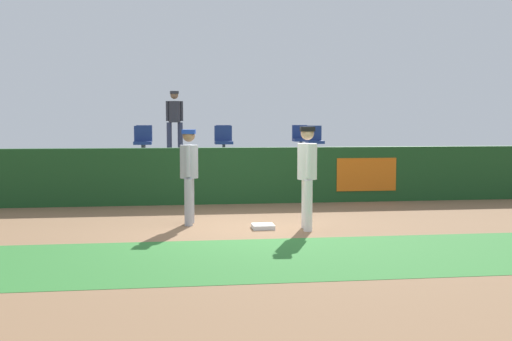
{
  "coord_description": "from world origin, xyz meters",
  "views": [
    {
      "loc": [
        -1.38,
        -11.12,
        2.01
      ],
      "look_at": [
        0.21,
        0.95,
        1.0
      ],
      "focal_mm": 42.83,
      "sensor_mm": 36.0,
      "label": 1
    }
  ],
  "objects": [
    {
      "name": "seat_back_left",
      "position": [
        -2.28,
        6.67,
        1.49
      ],
      "size": [
        0.45,
        0.44,
        0.84
      ],
      "color": "#4C4C51",
      "rests_on": "bleacher_platform"
    },
    {
      "name": "player_runner_visitor",
      "position": [
        -1.13,
        0.59,
        1.06
      ],
      "size": [
        0.39,
        0.51,
        1.83
      ],
      "rotation": [
        0.0,
        0.0,
        -1.7
      ],
      "color": "#9EA3AD",
      "rests_on": "ground_plane"
    },
    {
      "name": "field_wall",
      "position": [
        0.02,
        3.43,
        0.68
      ],
      "size": [
        18.0,
        0.26,
        1.35
      ],
      "color": "#19471E",
      "rests_on": "ground_plane"
    },
    {
      "name": "grass_foreground_strip",
      "position": [
        0.0,
        -2.45,
        0.0
      ],
      "size": [
        18.0,
        2.8,
        0.01
      ],
      "primitive_type": "cube",
      "color": "#2D722D",
      "rests_on": "ground_plane"
    },
    {
      "name": "first_base",
      "position": [
        0.21,
        -0.05,
        0.04
      ],
      "size": [
        0.4,
        0.4,
        0.08
      ],
      "primitive_type": "cube",
      "color": "white",
      "rests_on": "ground_plane"
    },
    {
      "name": "ground_plane",
      "position": [
        0.0,
        0.0,
        0.0
      ],
      "size": [
        60.0,
        60.0,
        0.0
      ],
      "primitive_type": "plane",
      "color": "#846042"
    },
    {
      "name": "seat_back_right",
      "position": [
        2.29,
        6.67,
        1.49
      ],
      "size": [
        0.45,
        0.44,
        0.84
      ],
      "color": "#4C4C51",
      "rests_on": "bleacher_platform"
    },
    {
      "name": "seat_front_center",
      "position": [
        -0.14,
        4.87,
        1.49
      ],
      "size": [
        0.46,
        0.44,
        0.84
      ],
      "color": "#4C4C51",
      "rests_on": "bleacher_platform"
    },
    {
      "name": "bleacher_platform",
      "position": [
        0.0,
        6.0,
        0.51
      ],
      "size": [
        18.0,
        4.8,
        1.02
      ],
      "primitive_type": "cube",
      "color": "#59595E",
      "rests_on": "ground_plane"
    },
    {
      "name": "player_fielder_home",
      "position": [
        1.0,
        -0.24,
        1.09
      ],
      "size": [
        0.39,
        0.58,
        1.89
      ],
      "rotation": [
        0.0,
        0.0,
        -1.66
      ],
      "color": "white",
      "rests_on": "ground_plane"
    },
    {
      "name": "seat_front_right",
      "position": [
        2.3,
        4.87,
        1.49
      ],
      "size": [
        0.44,
        0.44,
        0.84
      ],
      "color": "#4C4C51",
      "rests_on": "bleacher_platform"
    },
    {
      "name": "seat_front_left",
      "position": [
        -2.23,
        4.87,
        1.49
      ],
      "size": [
        0.45,
        0.44,
        0.84
      ],
      "color": "#4C4C51",
      "rests_on": "bleacher_platform"
    },
    {
      "name": "spectator_hooded",
      "position": [
        -1.41,
        7.65,
        2.1
      ],
      "size": [
        0.52,
        0.38,
        1.86
      ],
      "rotation": [
        0.0,
        0.0,
        3.21
      ],
      "color": "#33384C",
      "rests_on": "bleacher_platform"
    },
    {
      "name": "seat_back_center",
      "position": [
        0.01,
        6.67,
        1.49
      ],
      "size": [
        0.44,
        0.44,
        0.84
      ],
      "color": "#4C4C51",
      "rests_on": "bleacher_platform"
    }
  ]
}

